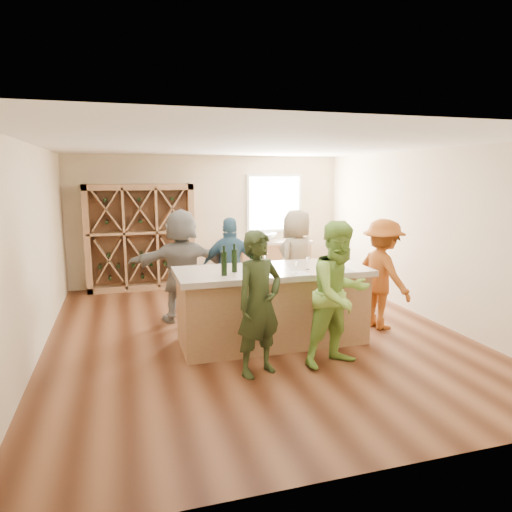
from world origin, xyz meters
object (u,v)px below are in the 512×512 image
object	(u,v)px
wine_bottle_c	(234,261)
person_near_right	(340,294)
wine_bottle_b	(224,264)
person_far_right	(297,261)
person_far_mid	(231,269)
wine_bottle_d	(253,262)
person_near_left	(259,304)
wine_bottle_e	(260,261)
tasting_counter_base	(272,308)
person_far_left	(182,265)
wine_rack	(141,237)
sink	(265,237)
person_server	(382,274)

from	to	relation	value
wine_bottle_c	person_near_right	distance (m)	1.49
wine_bottle_b	person_far_right	size ratio (longest dim) A/B	0.18
wine_bottle_b	person_near_right	size ratio (longest dim) A/B	0.17
person_far_right	person_near_right	bearing A→B (deg)	46.66
person_far_mid	person_far_right	world-z (taller)	person_far_right
wine_bottle_c	person_far_right	world-z (taller)	person_far_right
wine_bottle_d	person_near_left	xyz separation A→B (m)	(-0.15, -0.78, -0.36)
person_near_left	person_far_mid	xyz separation A→B (m)	(0.19, 2.21, -0.02)
person_far_mid	person_near_left	bearing A→B (deg)	99.23
wine_bottle_e	tasting_counter_base	bearing A→B (deg)	37.19
wine_bottle_e	person_far_left	bearing A→B (deg)	118.61
wine_bottle_d	wine_rack	bearing A→B (deg)	108.34
wine_rack	person_far_mid	bearing A→B (deg)	-61.74
sink	person_far_left	xyz separation A→B (m)	(-2.15, -2.28, -0.09)
person_far_right	person_near_left	bearing A→B (deg)	24.02
wine_bottle_c	person_far_left	distance (m)	1.57
person_near_left	person_near_right	distance (m)	1.04
sink	wine_bottle_d	world-z (taller)	wine_bottle_d
sink	person_near_left	xyz separation A→B (m)	(-1.55, -4.64, -0.14)
wine_bottle_b	person_server	size ratio (longest dim) A/B	0.18
wine_bottle_b	person_far_mid	size ratio (longest dim) A/B	0.19
person_near_right	person_far_right	size ratio (longest dim) A/B	1.02
wine_rack	person_far_mid	distance (m)	2.84
wine_bottle_b	tasting_counter_base	bearing A→B (deg)	17.88
wine_bottle_d	person_far_right	size ratio (longest dim) A/B	0.17
tasting_counter_base	person_near_left	bearing A→B (deg)	-116.91
wine_bottle_b	person_far_right	distance (m)	2.30
person_server	person_far_left	world-z (taller)	person_far_left
wine_bottle_b	person_far_left	distance (m)	1.69
tasting_counter_base	wine_bottle_c	world-z (taller)	wine_bottle_c
tasting_counter_base	wine_bottle_c	bearing A→B (deg)	-173.15
person_near_right	person_far_right	xyz separation A→B (m)	(0.34, 2.32, -0.02)
wine_rack	person_server	world-z (taller)	wine_rack
person_near_right	person_near_left	bearing A→B (deg)	164.90
sink	person_far_mid	world-z (taller)	person_far_mid
sink	person_near_right	size ratio (longest dim) A/B	0.30
sink	tasting_counter_base	distance (m)	3.85
wine_bottle_b	person_near_left	world-z (taller)	person_near_left
person_server	wine_bottle_d	bearing A→B (deg)	88.49
wine_bottle_c	person_server	world-z (taller)	person_server
person_far_right	wine_bottle_c	bearing A→B (deg)	8.78
wine_rack	person_far_right	size ratio (longest dim) A/B	1.22
person_server	sink	bearing A→B (deg)	2.99
wine_bottle_b	wine_rack	bearing A→B (deg)	102.70
person_server	person_far_mid	size ratio (longest dim) A/B	1.01
tasting_counter_base	wine_bottle_e	world-z (taller)	wine_bottle_e
sink	person_near_right	xyz separation A→B (m)	(-0.51, -4.66, -0.09)
person_near_right	person_server	bearing A→B (deg)	27.16
wine_rack	wine_bottle_d	distance (m)	4.14
wine_bottle_d	wine_bottle_e	size ratio (longest dim) A/B	0.96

